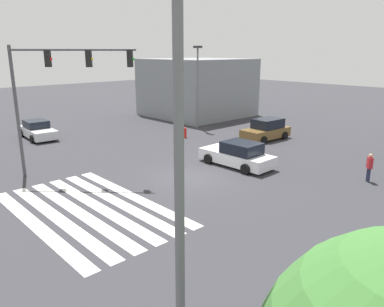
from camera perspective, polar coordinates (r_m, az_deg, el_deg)
ground_plane at (r=21.31m, az=0.00°, el=-3.71°), size 128.27×128.27×0.00m
crosswalk_markings at (r=17.85m, az=-15.51°, el=-8.18°), size 9.59×5.35×0.01m
traffic_signal_mast at (r=21.78m, az=-20.29°, el=10.24°), size 4.90×4.90×7.27m
car_0 at (r=23.46m, az=7.00°, el=-0.21°), size 4.85×2.23×1.56m
car_1 at (r=33.38m, az=-22.46°, el=3.32°), size 4.70×2.28×1.45m
car_3 at (r=30.93m, az=11.24°, el=3.55°), size 2.30×4.32×1.69m
corner_building at (r=41.92m, az=0.79°, el=10.05°), size 9.70×9.70×6.14m
pedestrian at (r=22.61m, az=25.42°, el=-1.76°), size 0.41×0.41×1.59m
street_light_pole_a at (r=5.60m, az=-2.01°, el=0.28°), size 0.80×0.36×9.38m
street_light_pole_b at (r=34.32m, az=0.85°, el=11.23°), size 0.80×0.36×7.40m
fire_hydrant at (r=31.00m, az=-1.04°, el=3.20°), size 0.22×0.22×0.86m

